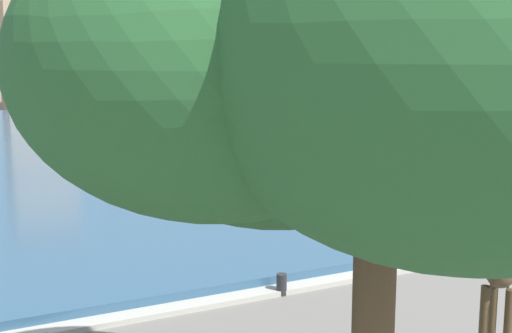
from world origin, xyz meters
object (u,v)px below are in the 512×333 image
Objects in this scene: giraffe_statue at (502,269)px; sailboat_green at (243,113)px; sailboat_white at (466,161)px; shade_tree at (357,71)px; mooring_bollard at (282,284)px.

sailboat_green reaches higher than giraffe_statue.
shade_tree is (-18.85, -17.82, 4.87)m from sailboat_white.
sailboat_white is at bearing -92.53° from sailboat_green.
sailboat_white reaches higher than giraffe_statue.
sailboat_green is 19.09× the size of mooring_bollard.
shade_tree is at bearing -113.66° from mooring_bollard.
mooring_bollard is at bearing 99.35° from giraffe_statue.
shade_tree is at bearing -136.61° from sailboat_white.
sailboat_green is 26.62m from sailboat_white.
sailboat_green reaches higher than mooring_bollard.
giraffe_statue reaches higher than mooring_bollard.
sailboat_green is at bearing 87.47° from sailboat_white.
sailboat_white is at bearing 33.87° from mooring_bollard.
shade_tree reaches higher than giraffe_statue.
shade_tree is (-4.12, -1.77, 3.20)m from giraffe_statue.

